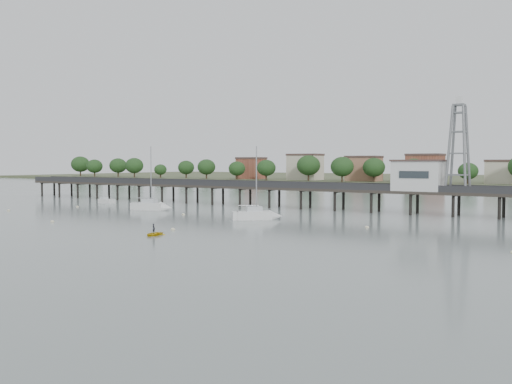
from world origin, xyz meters
TOP-DOWN VIEW (x-y plane):
  - ground_plane at (0.00, 0.00)m, footprint 500.00×500.00m
  - pier at (0.00, 60.00)m, footprint 150.00×5.00m
  - pier_building at (25.00, 60.00)m, footprint 8.40×5.40m
  - lattice_tower at (31.50, 60.00)m, footprint 3.20×3.20m
  - sailboat_c at (7.15, 38.26)m, footprint 6.65×6.36m
  - sailboat_b at (-18.63, 42.22)m, footprint 7.76×4.01m
  - white_tender at (-39.37, 49.33)m, footprint 4.08×2.00m
  - yellow_dinghy at (6.67, 14.89)m, footprint 2.11×0.85m
  - dinghy_occupant at (6.67, 14.89)m, footprint 0.70×1.26m
  - mooring_buoys at (-3.51, 28.83)m, footprint 85.74×21.44m
  - far_shore at (0.36, 239.58)m, footprint 500.00×170.00m

SIDE VIEW (x-z plane):
  - ground_plane at x=0.00m, z-range 0.00..0.00m
  - yellow_dinghy at x=6.67m, z-range -1.43..1.43m
  - dinghy_occupant at x=6.67m, z-range -0.14..0.14m
  - mooring_buoys at x=-3.51m, z-range -0.12..0.28m
  - white_tender at x=-39.37m, z-range -0.29..1.24m
  - sailboat_b at x=-18.63m, z-range -5.55..6.85m
  - sailboat_c at x=7.15m, z-range -5.29..6.59m
  - far_shore at x=0.36m, z-range -4.25..6.15m
  - pier at x=0.00m, z-range 1.04..6.54m
  - pier_building at x=25.00m, z-range 4.02..9.32m
  - lattice_tower at x=31.50m, z-range 3.35..18.85m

